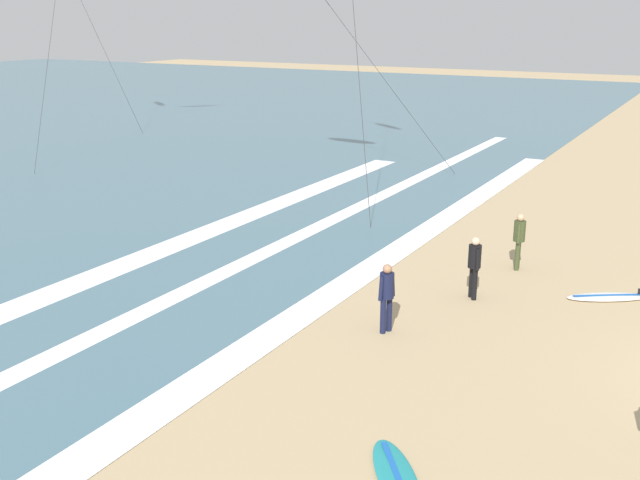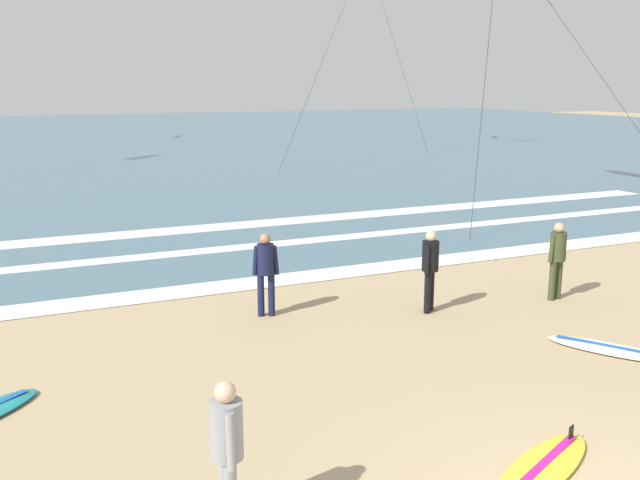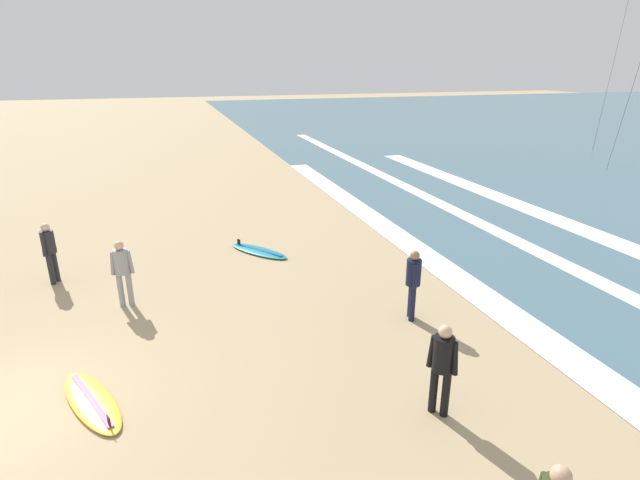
% 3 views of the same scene
% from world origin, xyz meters
% --- Properties ---
extents(ground_plane, '(160.00, 160.00, 0.00)m').
position_xyz_m(ground_plane, '(0.00, 0.00, 0.00)').
color(ground_plane, tan).
extents(wave_foam_shoreline, '(40.00, 0.94, 0.01)m').
position_xyz_m(wave_foam_shoreline, '(1.66, 9.88, 0.01)').
color(wave_foam_shoreline, white).
rests_on(wave_foam_shoreline, ocean_surface).
extents(wave_foam_mid_break, '(57.49, 0.66, 0.01)m').
position_xyz_m(wave_foam_mid_break, '(-1.27, 13.25, 0.01)').
color(wave_foam_mid_break, white).
rests_on(wave_foam_mid_break, ocean_surface).
extents(surfer_left_near, '(0.50, 0.32, 1.60)m').
position_xyz_m(surfer_left_near, '(-5.35, -0.11, 0.96)').
color(surfer_left_near, '#232328').
rests_on(surfer_left_near, ground).
extents(surfer_background_far, '(0.51, 0.32, 1.60)m').
position_xyz_m(surfer_background_far, '(-0.89, 7.72, 0.96)').
color(surfer_background_far, '#141938').
rests_on(surfer_background_far, ground).
extents(surfer_foreground_main, '(0.32, 0.51, 1.60)m').
position_xyz_m(surfer_foreground_main, '(-3.42, 1.71, 0.96)').
color(surfer_foreground_main, gray).
rests_on(surfer_foreground_main, ground).
extents(surfer_mid_group, '(0.45, 0.39, 1.60)m').
position_xyz_m(surfer_mid_group, '(2.06, 6.68, 0.96)').
color(surfer_mid_group, black).
rests_on(surfer_mid_group, ground).
extents(surfboard_foreground_flat, '(2.16, 1.41, 0.25)m').
position_xyz_m(surfboard_foreground_flat, '(0.13, 1.32, 0.05)').
color(surfboard_foreground_flat, yellow).
rests_on(surfboard_foreground_flat, ground).
extents(surfboard_right_spare, '(2.04, 1.74, 0.25)m').
position_xyz_m(surfboard_right_spare, '(-5.88, 5.28, 0.05)').
color(surfboard_right_spare, teal).
rests_on(surfboard_right_spare, ground).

